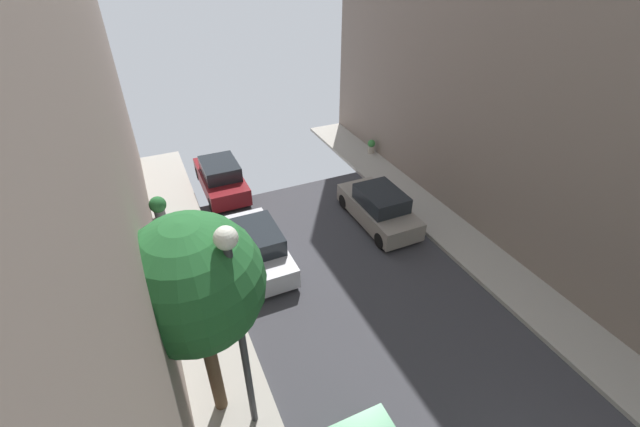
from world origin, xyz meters
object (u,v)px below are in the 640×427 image
Objects in this scene: street_tree_2 at (193,284)px; lamp_post at (238,312)px; parked_car_left_3 at (257,247)px; potted_plant_1 at (371,146)px; parked_car_right_2 at (379,208)px; parked_car_left_4 at (221,178)px; potted_plant_0 at (158,206)px; potted_plant_3 at (162,229)px.

street_tree_2 is 0.97× the size of lamp_post.
parked_car_left_3 is 10.36m from potted_plant_1.
lamp_post is at bearing -46.98° from street_tree_2.
lamp_post is at bearing -130.69° from potted_plant_1.
parked_car_right_2 is 0.74× the size of street_tree_2.
street_tree_2 is 16.13m from potted_plant_1.
parked_car_left_4 is 0.71× the size of lamp_post.
parked_car_right_2 is at bearing -25.30° from potted_plant_0.
parked_car_left_3 is 5.67m from parked_car_left_4.
lamp_post is at bearing -99.37° from parked_car_left_4.
street_tree_2 is at bearing -134.24° from potted_plant_1.
potted_plant_0 is 1.28× the size of potted_plant_1.
potted_plant_0 is at bearing -156.13° from parked_car_left_4.
potted_plant_0 is at bearing 95.94° from lamp_post.
potted_plant_3 is at bearing -91.51° from potted_plant_0.
street_tree_2 is (-7.97, -5.54, 3.64)m from parked_car_right_2.
potted_plant_1 is (8.37, 6.10, -0.17)m from parked_car_left_3.
parked_car_left_4 is 8.38m from potted_plant_1.
potted_plant_1 is 11.84m from potted_plant_3.
parked_car_left_3 is at bearing -175.71° from parked_car_right_2.
lamp_post reaches higher than potted_plant_3.
lamp_post is (-10.27, -11.95, 3.43)m from potted_plant_1.
parked_car_right_2 is (5.40, -5.26, 0.00)m from parked_car_left_4.
parked_car_left_3 reaches higher than potted_plant_0.
parked_car_left_3 is at bearing 72.00° from lamp_post.
potted_plant_0 is at bearing 124.20° from parked_car_left_3.
street_tree_2 reaches higher than parked_car_left_3.
potted_plant_0 reaches higher than potted_plant_3.
lamp_post is at bearing -82.74° from potted_plant_3.
parked_car_right_2 is 10.37m from street_tree_2.
potted_plant_1 is 0.13× the size of lamp_post.
parked_car_left_4 is 12.12m from lamp_post.
parked_car_left_3 is 5.81× the size of potted_plant_3.
lamp_post is (-7.30, -6.25, 3.27)m from parked_car_right_2.
potted_plant_3 is (-0.44, 7.94, -3.81)m from street_tree_2.
parked_car_left_3 is at bearing -43.06° from potted_plant_3.
street_tree_2 reaches higher than potted_plant_0.
lamp_post is at bearing -108.00° from parked_car_left_3.
parked_car_right_2 reaches higher than potted_plant_0.
street_tree_2 is 10.18m from potted_plant_0.
parked_car_left_3 is 5.27m from potted_plant_0.
parked_car_right_2 reaches higher than potted_plant_3.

